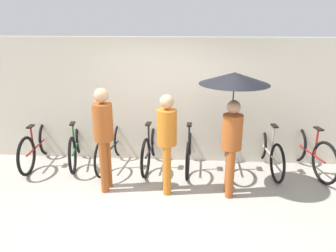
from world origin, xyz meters
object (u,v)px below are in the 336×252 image
parked_bicycle_3 (151,147)px  parked_bicycle_6 (268,151)px  parked_bicycle_2 (112,146)px  parked_bicycle_1 (76,145)px  pedestrian_leading (104,132)px  pedestrian_center (167,137)px  parked_bicycle_4 (189,148)px  parked_bicycle_0 (37,145)px  parked_bicycle_5 (228,148)px  pedestrian_trailing (234,98)px  parked_bicycle_7 (309,151)px

parked_bicycle_3 → parked_bicycle_6: bearing=-86.8°
parked_bicycle_2 → parked_bicycle_1: bearing=91.1°
parked_bicycle_3 → pedestrian_leading: (-0.64, -1.00, 0.65)m
parked_bicycle_1 → pedestrian_center: size_ratio=0.99×
parked_bicycle_4 → pedestrian_center: pedestrian_center is taller
parked_bicycle_0 → parked_bicycle_5: parked_bicycle_5 is taller
parked_bicycle_4 → pedestrian_trailing: bearing=-142.4°
parked_bicycle_3 → parked_bicycle_7: 3.01m
pedestrian_trailing → parked_bicycle_2: bearing=157.7°
parked_bicycle_3 → pedestrian_leading: 1.35m
parked_bicycle_6 → parked_bicycle_0: bearing=85.8°
parked_bicycle_4 → pedestrian_center: size_ratio=1.08×
parked_bicycle_0 → pedestrian_leading: pedestrian_leading is taller
parked_bicycle_1 → parked_bicycle_7: size_ratio=0.96×
pedestrian_center → pedestrian_trailing: (1.03, 0.07, 0.64)m
parked_bicycle_7 → parked_bicycle_2: bearing=77.4°
parked_bicycle_4 → pedestrian_center: bearing=162.7°
parked_bicycle_3 → pedestrian_trailing: (1.42, -0.93, 1.23)m
parked_bicycle_3 → parked_bicycle_2: bearing=96.5°
parked_bicycle_4 → parked_bicycle_7: (2.26, -0.04, 0.02)m
parked_bicycle_1 → parked_bicycle_2: 0.76m
parked_bicycle_5 → pedestrian_leading: bearing=117.1°
parked_bicycle_1 → parked_bicycle_7: parked_bicycle_1 is taller
parked_bicycle_6 → pedestrian_trailing: size_ratio=0.87×
parked_bicycle_3 → pedestrian_leading: pedestrian_leading is taller
parked_bicycle_6 → pedestrian_trailing: bearing=132.7°
parked_bicycle_2 → parked_bicycle_6: 3.01m
parked_bicycle_1 → parked_bicycle_0: bearing=86.1°
parked_bicycle_1 → pedestrian_trailing: pedestrian_trailing is taller
parked_bicycle_2 → pedestrian_center: (1.14, -0.97, 0.58)m
parked_bicycle_4 → pedestrian_leading: (-1.39, -1.01, 0.66)m
parked_bicycle_0 → parked_bicycle_2: size_ratio=0.98×
parked_bicycle_0 → pedestrian_trailing: bearing=-106.6°
parked_bicycle_5 → parked_bicycle_7: bearing=-91.4°
pedestrian_trailing → parked_bicycle_7: bearing=29.7°
parked_bicycle_5 → parked_bicycle_4: bearing=93.6°
parked_bicycle_0 → pedestrian_leading: size_ratio=0.99×
parked_bicycle_1 → parked_bicycle_6: bearing=-102.2°
pedestrian_center → parked_bicycle_0: bearing=154.0°
parked_bicycle_1 → parked_bicycle_3: (1.51, -0.04, 0.01)m
parked_bicycle_1 → pedestrian_center: (1.90, -1.04, 0.60)m
pedestrian_center → parked_bicycle_2: bearing=133.3°
parked_bicycle_0 → parked_bicycle_4: bearing=-92.0°
parked_bicycle_4 → parked_bicycle_7: bearing=-88.5°
parked_bicycle_1 → parked_bicycle_3: bearing=-102.8°
parked_bicycle_4 → pedestrian_trailing: size_ratio=0.90×
parked_bicycle_0 → parked_bicycle_7: bearing=-92.9°
parked_bicycle_3 → pedestrian_trailing: pedestrian_trailing is taller
parked_bicycle_4 → pedestrian_leading: size_ratio=1.03×
parked_bicycle_2 → pedestrian_center: 1.61m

